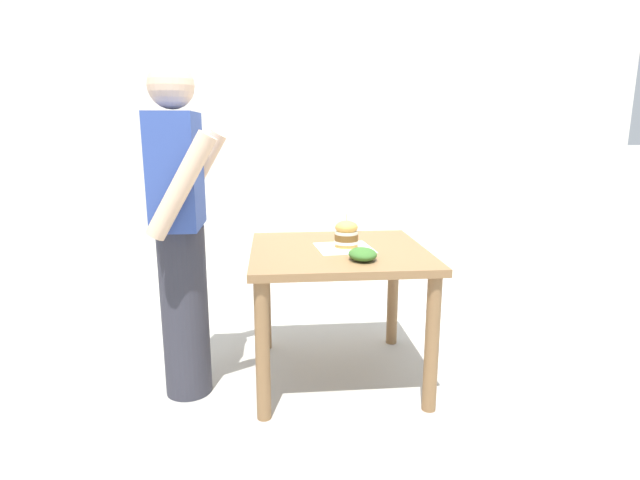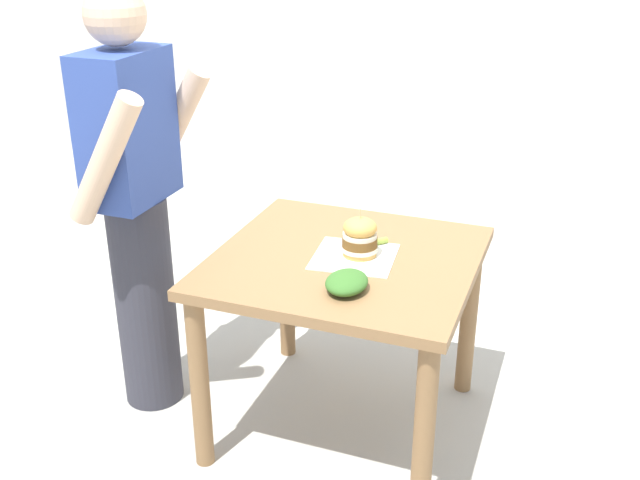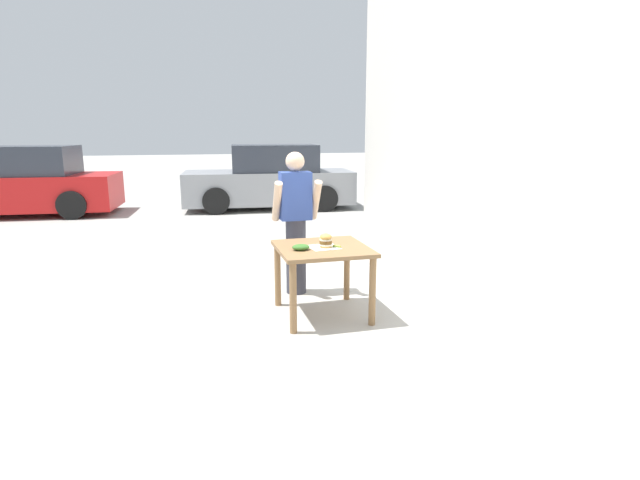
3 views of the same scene
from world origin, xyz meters
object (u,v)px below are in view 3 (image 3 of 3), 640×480
object	(u,v)px
parked_car_mid_block	(23,184)
pickle_spear	(337,246)
sandwich	(326,240)
side_salad	(301,247)
diner_across_table	(296,221)
parked_car_near_curb	(270,180)
patio_table	(322,258)

from	to	relation	value
parked_car_mid_block	pickle_spear	bearing A→B (deg)	-58.03
sandwich	side_salad	size ratio (longest dim) A/B	1.01
sandwich	parked_car_mid_block	size ratio (longest dim) A/B	0.04
diner_across_table	parked_car_near_curb	bearing A→B (deg)	82.98
patio_table	side_salad	world-z (taller)	side_salad
patio_table	diner_across_table	distance (m)	0.86
patio_table	side_salad	bearing A→B (deg)	-160.55
side_salad	diner_across_table	xyz separation A→B (m)	(0.15, 0.90, 0.11)
diner_across_table	parked_car_mid_block	distance (m)	8.80
parked_car_near_curb	patio_table	bearing A→B (deg)	-95.52
parked_car_near_curb	diner_across_table	bearing A→B (deg)	-97.02
parked_car_mid_block	sandwich	bearing A→B (deg)	-58.47
side_salad	diner_across_table	distance (m)	0.92
parked_car_near_curb	pickle_spear	bearing A→B (deg)	-94.52
diner_across_table	parked_car_mid_block	xyz separation A→B (m)	(-4.89, 7.32, -0.16)
patio_table	parked_car_near_curb	size ratio (longest dim) A/B	0.22
sandwich	side_salad	distance (m)	0.28
sandwich	parked_car_near_curb	xyz separation A→B (m)	(0.73, 7.79, -0.10)
sandwich	diner_across_table	bearing A→B (deg)	98.44
side_salad	parked_car_mid_block	xyz separation A→B (m)	(-4.74, 8.22, -0.05)
pickle_spear	parked_car_mid_block	xyz separation A→B (m)	(-5.13, 8.21, -0.04)
sandwich	side_salad	bearing A→B (deg)	-171.24
pickle_spear	parked_car_mid_block	size ratio (longest dim) A/B	0.02
pickle_spear	patio_table	bearing A→B (deg)	148.00
side_salad	diner_across_table	size ratio (longest dim) A/B	0.11
sandwich	pickle_spear	size ratio (longest dim) A/B	2.10
patio_table	pickle_spear	bearing A→B (deg)	-32.00
sandwich	pickle_spear	distance (m)	0.13
patio_table	parked_car_near_curb	bearing A→B (deg)	84.48
pickle_spear	parked_car_near_curb	xyz separation A→B (m)	(0.62, 7.82, -0.04)
diner_across_table	parked_car_mid_block	bearing A→B (deg)	123.75
sandwich	parked_car_mid_block	xyz separation A→B (m)	(-5.02, 8.18, -0.10)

